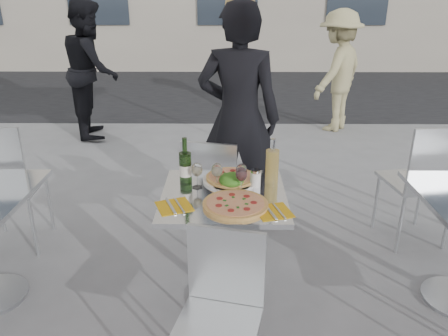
{
  "coord_description": "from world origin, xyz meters",
  "views": [
    {
      "loc": [
        0.02,
        -2.29,
        1.84
      ],
      "look_at": [
        0.0,
        0.15,
        0.85
      ],
      "focal_mm": 35.0,
      "sensor_mm": 36.0,
      "label": 1
    }
  ],
  "objects_px": {
    "wine_bottle": "(185,166)",
    "napkin_right": "(273,211)",
    "chair_far": "(213,185)",
    "chair_near": "(221,303)",
    "pizza_near": "(235,204)",
    "wineglass_white_a": "(197,171)",
    "napkin_left": "(174,206)",
    "side_chair_lfar": "(1,178)",
    "salad_plate": "(232,181)",
    "woman_diner": "(239,119)",
    "pedestrian_a": "(92,70)",
    "carafe": "(272,166)",
    "wineglass_white_b": "(217,171)",
    "pedestrian_b": "(338,71)",
    "main_table": "(224,225)",
    "pizza_far": "(231,178)",
    "wineglass_red_b": "(241,175)",
    "sugar_shaker": "(255,178)",
    "wineglass_red_a": "(241,171)",
    "side_chair_rfar": "(425,176)"
  },
  "relations": [
    {
      "from": "side_chair_rfar",
      "to": "wine_bottle",
      "type": "height_order",
      "value": "wine_bottle"
    },
    {
      "from": "pedestrian_a",
      "to": "wineglass_red_b",
      "type": "bearing_deg",
      "value": -165.38
    },
    {
      "from": "sugar_shaker",
      "to": "salad_plate",
      "type": "bearing_deg",
      "value": -176.62
    },
    {
      "from": "pedestrian_a",
      "to": "wineglass_white_b",
      "type": "bearing_deg",
      "value": -166.81
    },
    {
      "from": "napkin_right",
      "to": "wineglass_white_a",
      "type": "bearing_deg",
      "value": 128.73
    },
    {
      "from": "main_table",
      "to": "side_chair_rfar",
      "type": "relative_size",
      "value": 0.76
    },
    {
      "from": "wine_bottle",
      "to": "side_chair_lfar",
      "type": "bearing_deg",
      "value": 163.08
    },
    {
      "from": "pizza_far",
      "to": "napkin_left",
      "type": "distance_m",
      "value": 0.47
    },
    {
      "from": "chair_far",
      "to": "wineglass_white_b",
      "type": "xyz_separation_m",
      "value": [
        0.05,
        -0.55,
        0.34
      ]
    },
    {
      "from": "salad_plate",
      "to": "pedestrian_a",
      "type": "bearing_deg",
      "value": 118.23
    },
    {
      "from": "main_table",
      "to": "chair_far",
      "type": "relative_size",
      "value": 0.85
    },
    {
      "from": "woman_diner",
      "to": "pedestrian_b",
      "type": "xyz_separation_m",
      "value": [
        1.42,
        2.7,
        -0.09
      ]
    },
    {
      "from": "side_chair_lfar",
      "to": "salad_plate",
      "type": "relative_size",
      "value": 4.6
    },
    {
      "from": "main_table",
      "to": "wineglass_white_a",
      "type": "distance_m",
      "value": 0.37
    },
    {
      "from": "side_chair_lfar",
      "to": "wineglass_white_a",
      "type": "relative_size",
      "value": 6.42
    },
    {
      "from": "pedestrian_a",
      "to": "carafe",
      "type": "relative_size",
      "value": 6.09
    },
    {
      "from": "chair_near",
      "to": "woman_diner",
      "type": "bearing_deg",
      "value": 99.51
    },
    {
      "from": "wineglass_red_b",
      "to": "main_table",
      "type": "bearing_deg",
      "value": -169.82
    },
    {
      "from": "wineglass_white_b",
      "to": "napkin_right",
      "type": "bearing_deg",
      "value": -44.61
    },
    {
      "from": "main_table",
      "to": "salad_plate",
      "type": "distance_m",
      "value": 0.27
    },
    {
      "from": "wineglass_white_a",
      "to": "wine_bottle",
      "type": "bearing_deg",
      "value": 144.78
    },
    {
      "from": "pedestrian_a",
      "to": "pizza_far",
      "type": "xyz_separation_m",
      "value": [
        1.81,
        -3.3,
        -0.12
      ]
    },
    {
      "from": "wineglass_red_a",
      "to": "pedestrian_b",
      "type": "bearing_deg",
      "value": 68.88
    },
    {
      "from": "side_chair_lfar",
      "to": "pedestrian_a",
      "type": "xyz_separation_m",
      "value": [
        -0.17,
        2.93,
        0.28
      ]
    },
    {
      "from": "pizza_far",
      "to": "wine_bottle",
      "type": "height_order",
      "value": "wine_bottle"
    },
    {
      "from": "wineglass_white_b",
      "to": "napkin_right",
      "type": "distance_m",
      "value": 0.45
    },
    {
      "from": "wine_bottle",
      "to": "napkin_right",
      "type": "xyz_separation_m",
      "value": [
        0.5,
        -0.36,
        -0.11
      ]
    },
    {
      "from": "chair_far",
      "to": "pizza_far",
      "type": "distance_m",
      "value": 0.52
    },
    {
      "from": "pedestrian_b",
      "to": "napkin_left",
      "type": "xyz_separation_m",
      "value": [
        -1.8,
        -3.93,
        -0.07
      ]
    },
    {
      "from": "pizza_near",
      "to": "wine_bottle",
      "type": "bearing_deg",
      "value": 135.53
    },
    {
      "from": "pizza_far",
      "to": "carafe",
      "type": "height_order",
      "value": "carafe"
    },
    {
      "from": "main_table",
      "to": "pedestrian_b",
      "type": "relative_size",
      "value": 0.46
    },
    {
      "from": "chair_near",
      "to": "pizza_near",
      "type": "height_order",
      "value": "chair_near"
    },
    {
      "from": "wineglass_white_a",
      "to": "napkin_left",
      "type": "xyz_separation_m",
      "value": [
        -0.11,
        -0.25,
        -0.11
      ]
    },
    {
      "from": "salad_plate",
      "to": "sugar_shaker",
      "type": "xyz_separation_m",
      "value": [
        0.14,
        0.01,
        0.02
      ]
    },
    {
      "from": "pizza_far",
      "to": "wineglass_white_a",
      "type": "xyz_separation_m",
      "value": [
        -0.2,
        -0.1,
        0.09
      ]
    },
    {
      "from": "woman_diner",
      "to": "pedestrian_a",
      "type": "height_order",
      "value": "woman_diner"
    },
    {
      "from": "main_table",
      "to": "pizza_near",
      "type": "distance_m",
      "value": 0.28
    },
    {
      "from": "pizza_near",
      "to": "wineglass_red_a",
      "type": "distance_m",
      "value": 0.25
    },
    {
      "from": "side_chair_rfar",
      "to": "wineglass_white_b",
      "type": "relative_size",
      "value": 6.27
    },
    {
      "from": "chair_near",
      "to": "pizza_near",
      "type": "xyz_separation_m",
      "value": [
        0.07,
        0.49,
        0.27
      ]
    },
    {
      "from": "side_chair_lfar",
      "to": "napkin_left",
      "type": "bearing_deg",
      "value": 147.24
    },
    {
      "from": "pizza_far",
      "to": "carafe",
      "type": "distance_m",
      "value": 0.27
    },
    {
      "from": "main_table",
      "to": "salad_plate",
      "type": "bearing_deg",
      "value": 64.7
    },
    {
      "from": "main_table",
      "to": "woman_diner",
      "type": "relative_size",
      "value": 0.41
    },
    {
      "from": "salad_plate",
      "to": "main_table",
      "type": "bearing_deg",
      "value": -115.3
    },
    {
      "from": "chair_far",
      "to": "wineglass_red_b",
      "type": "bearing_deg",
      "value": 119.68
    },
    {
      "from": "napkin_right",
      "to": "chair_far",
      "type": "bearing_deg",
      "value": 97.24
    },
    {
      "from": "main_table",
      "to": "napkin_right",
      "type": "relative_size",
      "value": 3.39
    },
    {
      "from": "side_chair_lfar",
      "to": "salad_plate",
      "type": "distance_m",
      "value": 1.72
    }
  ]
}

